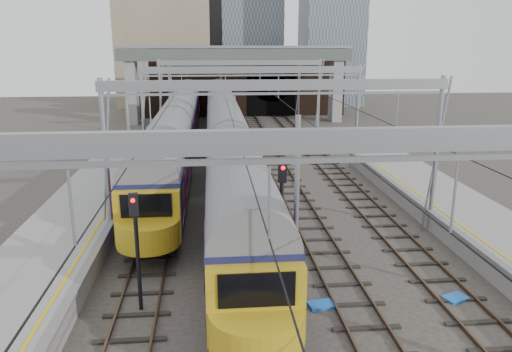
{
  "coord_description": "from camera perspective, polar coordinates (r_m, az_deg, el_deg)",
  "views": [
    {
      "loc": [
        -3.18,
        -15.79,
        9.51
      ],
      "look_at": [
        -0.74,
        10.79,
        2.4
      ],
      "focal_mm": 35.0,
      "sensor_mm": 36.0,
      "label": 1
    }
  ],
  "objects": [
    {
      "name": "ground",
      "position": [
        18.71,
        5.49,
        -15.72
      ],
      "size": [
        160.0,
        160.0,
        0.0
      ],
      "primitive_type": "plane",
      "color": "#38332D",
      "rests_on": "ground"
    },
    {
      "name": "tracks",
      "position": [
        32.38,
        0.62,
        -2.13
      ],
      "size": [
        14.4,
        80.0,
        0.22
      ],
      "color": "#4C3828",
      "rests_on": "ground"
    },
    {
      "name": "retaining_wall",
      "position": [
        68.07,
        -1.39,
        10.55
      ],
      "size": [
        28.0,
        2.75,
        9.0
      ],
      "color": "#2F1E15",
      "rests_on": "ground"
    },
    {
      "name": "train_main",
      "position": [
        47.38,
        -3.79,
        6.48
      ],
      "size": [
        2.96,
        68.45,
        5.04
      ],
      "color": "black",
      "rests_on": "ground"
    },
    {
      "name": "signal_near_centre",
      "position": [
        20.77,
        2.96,
        -3.11
      ],
      "size": [
        0.39,
        0.47,
        4.9
      ],
      "rotation": [
        0.0,
        0.0,
        -0.36
      ],
      "color": "black",
      "rests_on": "ground"
    },
    {
      "name": "equip_cover_c",
      "position": [
        21.14,
        21.82,
        -12.82
      ],
      "size": [
        1.07,
        0.92,
        0.11
      ],
      "primitive_type": "cube",
      "rotation": [
        0.0,
        0.0,
        0.37
      ],
      "color": "blue",
      "rests_on": "ground"
    },
    {
      "name": "overbridge",
      "position": [
        61.91,
        -2.36,
        12.83
      ],
      "size": [
        28.0,
        3.0,
        9.25
      ],
      "color": "gray",
      "rests_on": "ground"
    },
    {
      "name": "platform_left",
      "position": [
        21.54,
        -24.14,
        -11.06
      ],
      "size": [
        4.32,
        55.0,
        1.12
      ],
      "color": "gray",
      "rests_on": "ground"
    },
    {
      "name": "train_second",
      "position": [
        46.68,
        -8.7,
        6.2
      ],
      "size": [
        2.94,
        51.02,
        5.01
      ],
      "color": "black",
      "rests_on": "ground"
    },
    {
      "name": "overhead_line",
      "position": [
        37.53,
        -0.38,
        10.42
      ],
      "size": [
        16.8,
        80.0,
        8.0
      ],
      "color": "gray",
      "rests_on": "ground"
    },
    {
      "name": "signal_near_left",
      "position": [
        18.28,
        -13.53,
        -6.76
      ],
      "size": [
        0.35,
        0.46,
        4.54
      ],
      "rotation": [
        0.0,
        0.0,
        0.23
      ],
      "color": "black",
      "rests_on": "ground"
    },
    {
      "name": "equip_cover_b",
      "position": [
        28.32,
        -3.52,
        -4.62
      ],
      "size": [
        1.11,
        0.97,
        0.11
      ],
      "primitive_type": "cube",
      "rotation": [
        0.0,
        0.0,
        0.43
      ],
      "color": "blue",
      "rests_on": "ground"
    },
    {
      "name": "equip_cover_a",
      "position": [
        19.4,
        7.45,
        -14.39
      ],
      "size": [
        1.06,
        0.83,
        0.11
      ],
      "primitive_type": "cube",
      "rotation": [
        0.0,
        0.0,
        0.18
      ],
      "color": "blue",
      "rests_on": "ground"
    }
  ]
}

